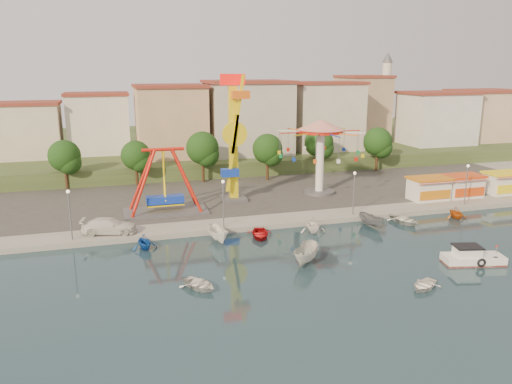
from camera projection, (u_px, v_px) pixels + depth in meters
name	position (u px, v px, depth m)	size (l,w,h in m)	color
ground	(340.00, 266.00, 46.10)	(200.00, 200.00, 0.00)	#122632
quay_deck	(208.00, 155.00, 103.71)	(200.00, 100.00, 0.60)	#9E998E
asphalt_pad	(251.00, 188.00, 73.87)	(90.00, 28.00, 0.01)	#4C4944
hill_terrace	(204.00, 146.00, 108.08)	(200.00, 60.00, 3.00)	#384C26
pirate_ship_ride	(164.00, 182.00, 60.20)	(10.00, 5.00, 8.00)	#59595E
kamikaze_tower	(234.00, 141.00, 64.50)	(3.46, 3.10, 16.50)	#59595E
wave_swinger	(321.00, 140.00, 68.71)	(11.60, 11.60, 10.40)	#59595E
booth_left	(429.00, 188.00, 66.71)	(5.40, 3.78, 3.08)	white
booth_mid	(463.00, 186.00, 68.21)	(5.40, 3.78, 3.08)	white
booth_right	(503.00, 183.00, 70.09)	(5.40, 3.78, 3.08)	white
lamp_post_0	(70.00, 216.00, 50.81)	(0.14, 0.14, 5.00)	#59595E
lamp_post_1	(223.00, 204.00, 55.24)	(0.14, 0.14, 5.00)	#59595E
lamp_post_2	(354.00, 194.00, 59.66)	(0.14, 0.14, 5.00)	#59595E
lamp_post_3	(466.00, 186.00, 64.09)	(0.14, 0.14, 5.00)	#59595E
tree_0	(64.00, 156.00, 71.99)	(4.60, 4.60, 7.19)	#382314
tree_1	(136.00, 155.00, 74.14)	(4.35, 4.35, 6.80)	#382314
tree_2	(202.00, 148.00, 76.33)	(5.02, 5.02, 7.85)	#382314
tree_3	(267.00, 149.00, 77.84)	(4.68, 4.68, 7.32)	#382314
tree_4	(319.00, 142.00, 83.35)	(4.86, 4.86, 7.60)	#382314
tree_5	(378.00, 142.00, 84.43)	(4.83, 4.83, 7.54)	#382314
building_0	(16.00, 127.00, 77.58)	(9.26, 9.53, 11.87)	beige
building_1	(98.00, 131.00, 86.25)	(12.33, 9.01, 8.63)	silver
building_2	(174.00, 121.00, 90.11)	(11.95, 9.28, 11.23)	tan
building_3	(252.00, 126.00, 91.23)	(12.59, 10.50, 9.20)	beige
building_4	(313.00, 121.00, 98.11)	(10.75, 9.23, 9.24)	beige
building_5	(378.00, 116.00, 99.81)	(12.77, 10.96, 11.21)	tan
building_6	(433.00, 112.00, 101.49)	(8.23, 8.98, 12.36)	silver
building_7	(465.00, 117.00, 109.79)	(11.59, 10.93, 8.76)	beige
minaret	(385.00, 94.00, 103.28)	(2.80, 2.80, 18.00)	silver
cabin_motorboat	(472.00, 258.00, 46.51)	(5.87, 3.33, 1.95)	white
rowboat_a	(199.00, 284.00, 41.32)	(2.47, 3.45, 0.72)	white
rowboat_b	(424.00, 285.00, 41.29)	(2.19, 3.07, 0.64)	silver
skiff	(306.00, 255.00, 46.39)	(1.76, 4.68, 1.81)	silver
van	(109.00, 226.00, 53.16)	(2.33, 5.74, 1.67)	silver
moored_boat_1	(144.00, 242.00, 50.35)	(2.47, 2.86, 1.51)	#1246A4
moored_boat_2	(218.00, 234.00, 52.45)	(1.59, 4.22, 1.63)	white
moored_boat_3	(260.00, 234.00, 53.81)	(2.73, 3.82, 0.79)	#AA0D11
moored_boat_4	(313.00, 225.00, 55.41)	(2.82, 3.27, 1.72)	white
moored_boat_5	(371.00, 220.00, 57.46)	(1.44, 3.82, 1.48)	slate
moored_boat_6	(404.00, 220.00, 58.74)	(2.98, 4.17, 0.86)	silver
moored_boat_7	(456.00, 212.00, 60.65)	(2.39, 2.77, 1.46)	#CD5A12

